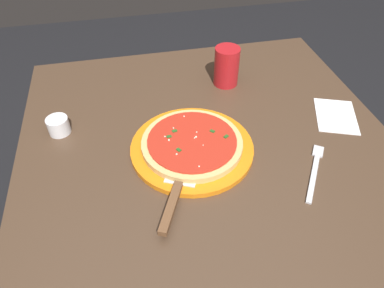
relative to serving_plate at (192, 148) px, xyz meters
name	(u,v)px	position (x,y,z in m)	size (l,w,h in m)	color
ground_plane	(201,273)	(-0.04, 0.05, -0.74)	(5.00, 5.00, 0.00)	black
restaurant_table	(205,172)	(-0.04, 0.05, -0.14)	(0.91, 0.94, 0.74)	black
serving_plate	(192,148)	(0.00, 0.00, 0.00)	(0.30, 0.30, 0.01)	orange
pizza	(192,143)	(0.00, 0.00, 0.02)	(0.25, 0.25, 0.02)	#DBB26B
pizza_server	(176,193)	(0.14, -0.06, 0.01)	(0.22, 0.13, 0.01)	silver
cup_tall_drink	(227,66)	(-0.27, 0.16, 0.05)	(0.07, 0.07, 0.12)	#B2191E
cup_small_sauce	(58,126)	(-0.14, -0.32, 0.01)	(0.06, 0.06, 0.04)	silver
napkin_folded_right	(336,116)	(-0.05, 0.41, -0.01)	(0.15, 0.11, 0.00)	white
fork	(315,169)	(0.12, 0.26, 0.00)	(0.16, 0.12, 0.00)	silver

